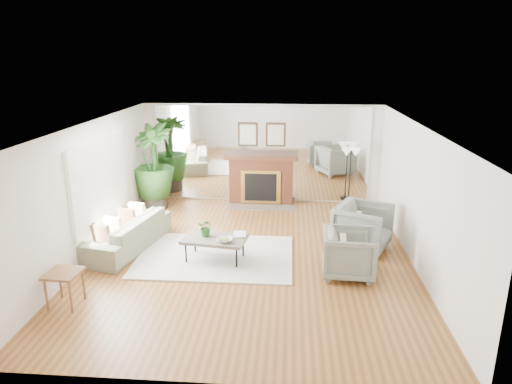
# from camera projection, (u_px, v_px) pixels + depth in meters

# --- Properties ---
(ground) EXTENTS (7.00, 7.00, 0.00)m
(ground) POSITION_uv_depth(u_px,v_px,m) (250.00, 257.00, 8.66)
(ground) COLOR brown
(ground) RESTS_ON ground
(wall_left) EXTENTS (0.02, 7.00, 2.50)m
(wall_left) POSITION_uv_depth(u_px,v_px,m) (91.00, 190.00, 8.52)
(wall_left) COLOR silver
(wall_left) RESTS_ON ground
(wall_right) EXTENTS (0.02, 7.00, 2.50)m
(wall_right) POSITION_uv_depth(u_px,v_px,m) (417.00, 198.00, 8.08)
(wall_right) COLOR silver
(wall_right) RESTS_ON ground
(wall_back) EXTENTS (6.00, 0.02, 2.50)m
(wall_back) POSITION_uv_depth(u_px,v_px,m) (262.00, 154.00, 11.63)
(wall_back) COLOR silver
(wall_back) RESTS_ON ground
(mirror_panel) EXTENTS (5.40, 0.04, 2.40)m
(mirror_panel) POSITION_uv_depth(u_px,v_px,m) (262.00, 154.00, 11.61)
(mirror_panel) COLOR silver
(mirror_panel) RESTS_ON wall_back
(window_panel) EXTENTS (0.04, 2.40, 1.50)m
(window_panel) POSITION_uv_depth(u_px,v_px,m) (100.00, 179.00, 8.87)
(window_panel) COLOR #B2E09E
(window_panel) RESTS_ON wall_left
(fireplace) EXTENTS (1.85, 0.83, 2.05)m
(fireplace) POSITION_uv_depth(u_px,v_px,m) (261.00, 178.00, 11.58)
(fireplace) COLOR brown
(fireplace) RESTS_ON ground
(area_rug) EXTENTS (2.90, 2.08, 0.03)m
(area_rug) POSITION_uv_depth(u_px,v_px,m) (215.00, 256.00, 8.64)
(area_rug) COLOR silver
(area_rug) RESTS_ON ground
(coffee_table) EXTENTS (1.23, 0.83, 0.46)m
(coffee_table) POSITION_uv_depth(u_px,v_px,m) (215.00, 239.00, 8.38)
(coffee_table) COLOR #665D51
(coffee_table) RESTS_ON ground
(sofa) EXTENTS (1.27, 2.30, 0.64)m
(sofa) POSITION_uv_depth(u_px,v_px,m) (127.00, 233.00, 8.96)
(sofa) COLOR slate
(sofa) RESTS_ON ground
(armchair_back) EXTENTS (1.32, 1.31, 0.91)m
(armchair_back) POSITION_uv_depth(u_px,v_px,m) (363.00, 227.00, 8.89)
(armchair_back) COLOR gray
(armchair_back) RESTS_ON ground
(armchair_front) EXTENTS (0.94, 0.91, 0.81)m
(armchair_front) POSITION_uv_depth(u_px,v_px,m) (349.00, 253.00, 7.83)
(armchair_front) COLOR gray
(armchair_front) RESTS_ON ground
(side_table) EXTENTS (0.51, 0.51, 0.55)m
(side_table) POSITION_uv_depth(u_px,v_px,m) (64.00, 277.00, 6.87)
(side_table) COLOR brown
(side_table) RESTS_ON ground
(potted_ficus) EXTENTS (1.31, 1.31, 2.12)m
(potted_ficus) POSITION_uv_depth(u_px,v_px,m) (153.00, 164.00, 11.06)
(potted_ficus) COLOR black
(potted_ficus) RESTS_ON ground
(floor_lamp) EXTENTS (0.49, 0.27, 1.51)m
(floor_lamp) POSITION_uv_depth(u_px,v_px,m) (351.00, 157.00, 11.08)
(floor_lamp) COLOR black
(floor_lamp) RESTS_ON ground
(tabletop_plant) EXTENTS (0.35, 0.32, 0.33)m
(tabletop_plant) POSITION_uv_depth(u_px,v_px,m) (206.00, 228.00, 8.40)
(tabletop_plant) COLOR #2B5F23
(tabletop_plant) RESTS_ON coffee_table
(fruit_bowl) EXTENTS (0.31, 0.31, 0.07)m
(fruit_bowl) POSITION_uv_depth(u_px,v_px,m) (224.00, 240.00, 8.18)
(fruit_bowl) COLOR brown
(fruit_bowl) RESTS_ON coffee_table
(book) EXTENTS (0.26, 0.34, 0.02)m
(book) POSITION_uv_depth(u_px,v_px,m) (233.00, 234.00, 8.48)
(book) COLOR brown
(book) RESTS_ON coffee_table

